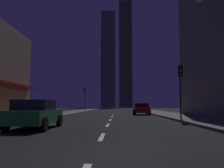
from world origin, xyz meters
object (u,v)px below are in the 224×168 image
Objects in this scene: car_parked_far at (141,109)px; fire_hydrant_far_left at (56,112)px; car_parked_near at (35,114)px; traffic_light_far_left at (85,95)px; traffic_light_near_right at (180,80)px; street_lamp_right at (218,24)px.

car_parked_far is 10.78m from fire_hydrant_far_left.
car_parked_near is at bearing -80.04° from fire_hydrant_far_left.
car_parked_near is 1.01× the size of traffic_light_far_left.
traffic_light_near_right is (9.10, 6.47, 2.45)m from car_parked_near.
fire_hydrant_far_left is 18.83m from traffic_light_far_left.
fire_hydrant_far_left is (-9.50, -5.10, -0.29)m from car_parked_far.
fire_hydrant_far_left is at bearing 99.96° from car_parked_near.
car_parked_far is 1.01× the size of traffic_light_near_right.
traffic_light_far_left is at bearing 108.44° from street_lamp_right.
traffic_light_near_right is at bearing -66.47° from traffic_light_far_left.
street_lamp_right is at bearing -84.67° from car_parked_far.
car_parked_far is at bearing 99.20° from traffic_light_near_right.
fire_hydrant_far_left is 0.16× the size of traffic_light_far_left.
traffic_light_near_right is at bearing 35.39° from car_parked_near.
fire_hydrant_far_left is at bearing -151.79° from car_parked_far.
traffic_light_near_right reaches higher than car_parked_far.
fire_hydrant_far_left is 0.10× the size of street_lamp_right.
traffic_light_far_left reaches higher than car_parked_far.
car_parked_near is 0.64× the size of street_lamp_right.
fire_hydrant_far_left is 18.56m from street_lamp_right.
traffic_light_far_left is (-9.10, 13.53, 2.45)m from car_parked_far.
car_parked_near is 13.30m from fire_hydrant_far_left.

